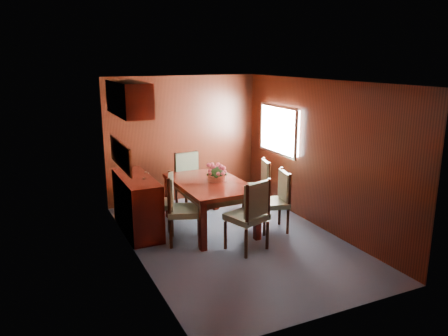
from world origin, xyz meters
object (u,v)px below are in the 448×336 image
chair_right_near (277,197)px  sideboard (137,204)px  flower_centerpiece (217,171)px  chair_left_near (179,205)px  chair_head (251,212)px  dining_table (210,188)px

chair_right_near → sideboard: bearing=79.6°
sideboard → flower_centerpiece: (1.25, -0.34, 0.48)m
chair_left_near → chair_head: size_ratio=1.00×
sideboard → flower_centerpiece: bearing=-15.3°
dining_table → flower_centerpiece: 0.30m
chair_left_near → chair_head: chair_head is taller
dining_table → flower_centerpiece: (0.14, 0.03, 0.26)m
chair_left_near → chair_head: 1.09m
sideboard → chair_right_near: size_ratio=1.42×
sideboard → chair_left_near: bearing=-57.0°
sideboard → chair_left_near: chair_left_near is taller
dining_table → sideboard: bearing=161.0°
chair_left_near → flower_centerpiece: flower_centerpiece is taller
chair_right_near → flower_centerpiece: bearing=68.2°
chair_head → dining_table: bearing=81.1°
chair_head → flower_centerpiece: size_ratio=3.35×
dining_table → chair_right_near: (0.94, -0.55, -0.12)m
dining_table → chair_right_near: chair_right_near is taller
chair_left_near → chair_right_near: (1.59, -0.20, -0.05)m
chair_right_near → flower_centerpiece: size_ratio=3.08×
sideboard → chair_head: size_ratio=1.30×
sideboard → chair_head: chair_head is taller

